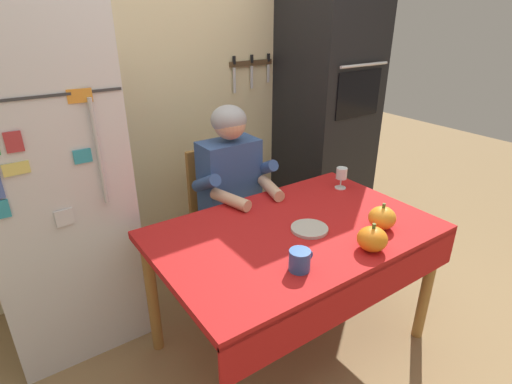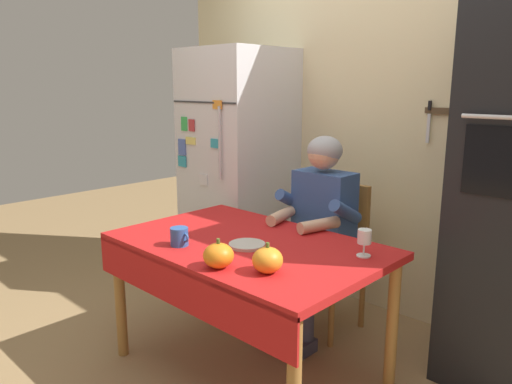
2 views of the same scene
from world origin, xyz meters
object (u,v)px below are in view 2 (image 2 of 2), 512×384
dining_table (245,258)px  coffee_mug (180,237)px  refrigerator (239,170)px  chair_behind_person (334,249)px  serving_tray (247,245)px  pumpkin_large (218,255)px  seated_person (317,221)px  pumpkin_medium (267,260)px  wine_glass (364,238)px

dining_table → coffee_mug: (-0.21, -0.26, 0.13)m
refrigerator → coffee_mug: (0.74, -1.14, -0.11)m
chair_behind_person → serving_tray: bearing=-87.5°
pumpkin_large → seated_person: bearing=99.1°
pumpkin_large → serving_tray: 0.32m
pumpkin_medium → seated_person: bearing=112.9°
seated_person → chair_behind_person: bearing=90.0°
refrigerator → chair_behind_person: 1.04m
refrigerator → pumpkin_medium: size_ratio=13.21×
seated_person → refrigerator: bearing=163.8°
pumpkin_medium → pumpkin_large: bearing=-151.7°
wine_glass → coffee_mug: bearing=-146.2°
dining_table → chair_behind_person: size_ratio=1.51×
wine_glass → pumpkin_medium: (-0.19, -0.47, -0.03)m
refrigerator → serving_tray: bearing=-42.4°
pumpkin_large → refrigerator: bearing=132.7°
pumpkin_large → pumpkin_medium: pumpkin_medium is taller
serving_tray → chair_behind_person: bearing=92.5°
dining_table → serving_tray: 0.11m
coffee_mug → pumpkin_medium: (0.57, 0.04, 0.01)m
coffee_mug → wine_glass: (0.76, 0.51, 0.04)m
dining_table → seated_person: size_ratio=1.12×
coffee_mug → serving_tray: 0.35m
coffee_mug → pumpkin_large: 0.38m
refrigerator → wine_glass: size_ratio=13.61×
pumpkin_medium → chair_behind_person: bearing=109.0°
coffee_mug → pumpkin_large: bearing=-10.3°
refrigerator → seated_person: (0.96, -0.28, -0.16)m
pumpkin_large → serving_tray: pumpkin_large is taller
wine_glass → seated_person: bearing=146.9°
refrigerator → pumpkin_large: 1.64m
pumpkin_medium → serving_tray: pumpkin_medium is taller
dining_table → pumpkin_large: size_ratio=10.14×
refrigerator → dining_table: refrigerator is taller
coffee_mug → serving_tray: bearing=41.3°
dining_table → seated_person: (0.01, 0.60, 0.08)m
seated_person → serving_tray: size_ratio=6.71×
dining_table → wine_glass: wine_glass is taller
dining_table → coffee_mug: coffee_mug is taller
refrigerator → serving_tray: (1.00, -0.91, -0.15)m
coffee_mug → serving_tray: size_ratio=0.64×
pumpkin_large → pumpkin_medium: size_ratio=1.01×
refrigerator → dining_table: (0.95, -0.88, -0.24)m
seated_person → wine_glass: (0.54, -0.35, 0.09)m
dining_table → pumpkin_large: bearing=-63.4°
chair_behind_person → pumpkin_medium: bearing=-71.0°
refrigerator → serving_tray: 1.36m
coffee_mug → pumpkin_large: (0.37, -0.07, 0.01)m
seated_person → wine_glass: bearing=-33.1°
seated_person → pumpkin_large: seated_person is taller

